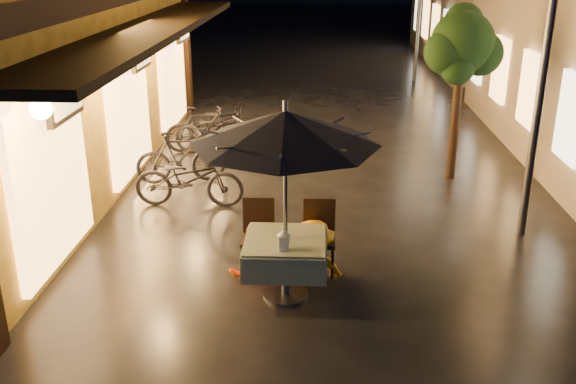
# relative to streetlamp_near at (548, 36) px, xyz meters

# --- Properties ---
(ground) EXTENTS (90.00, 90.00, 0.00)m
(ground) POSITION_rel_streetlamp_near_xyz_m (-3.00, -2.00, -2.92)
(ground) COLOR black
(ground) RESTS_ON ground
(street_tree) EXTENTS (1.43, 1.20, 3.15)m
(street_tree) POSITION_rel_streetlamp_near_xyz_m (-0.59, 2.51, -0.50)
(street_tree) COLOR black
(street_tree) RESTS_ON ground
(streetlamp_near) EXTENTS (0.36, 0.36, 4.23)m
(streetlamp_near) POSITION_rel_streetlamp_near_xyz_m (0.00, 0.00, 0.00)
(streetlamp_near) COLOR #59595E
(streetlamp_near) RESTS_ON ground
(cafe_table) EXTENTS (0.99, 0.99, 0.78)m
(cafe_table) POSITION_rel_streetlamp_near_xyz_m (-3.45, -2.03, -2.33)
(cafe_table) COLOR #59595E
(cafe_table) RESTS_ON ground
(patio_umbrella) EXTENTS (2.19, 2.19, 2.46)m
(patio_umbrella) POSITION_rel_streetlamp_near_xyz_m (-3.45, -2.03, -0.77)
(patio_umbrella) COLOR #59595E
(patio_umbrella) RESTS_ON ground
(cafe_chair_left) EXTENTS (0.42, 0.42, 0.97)m
(cafe_chair_left) POSITION_rel_streetlamp_near_xyz_m (-3.85, -1.29, -2.38)
(cafe_chair_left) COLOR black
(cafe_chair_left) RESTS_ON ground
(cafe_chair_right) EXTENTS (0.42, 0.42, 0.97)m
(cafe_chair_right) POSITION_rel_streetlamp_near_xyz_m (-3.05, -1.29, -2.38)
(cafe_chair_right) COLOR black
(cafe_chair_right) RESTS_ON ground
(table_lantern) EXTENTS (0.16, 0.16, 0.25)m
(table_lantern) POSITION_rel_streetlamp_near_xyz_m (-3.45, -2.32, -2.00)
(table_lantern) COLOR white
(table_lantern) RESTS_ON cafe_table
(person_orange) EXTENTS (0.80, 0.71, 1.38)m
(person_orange) POSITION_rel_streetlamp_near_xyz_m (-3.89, -1.48, -2.23)
(person_orange) COLOR #F83B02
(person_orange) RESTS_ON ground
(person_yellow) EXTENTS (1.12, 0.87, 1.54)m
(person_yellow) POSITION_rel_streetlamp_near_xyz_m (-3.11, -1.52, -2.15)
(person_yellow) COLOR #FF9B00
(person_yellow) RESTS_ON ground
(bicycle_0) EXTENTS (1.82, 0.65, 0.95)m
(bicycle_0) POSITION_rel_streetlamp_near_xyz_m (-5.19, 0.87, -2.44)
(bicycle_0) COLOR black
(bicycle_0) RESTS_ON ground
(bicycle_1) EXTENTS (1.67, 0.81, 0.97)m
(bicycle_1) POSITION_rel_streetlamp_near_xyz_m (-5.57, 1.99, -2.43)
(bicycle_1) COLOR black
(bicycle_1) RESTS_ON ground
(bicycle_2) EXTENTS (1.82, 0.69, 0.94)m
(bicycle_2) POSITION_rel_streetlamp_near_xyz_m (-5.17, 3.82, -2.45)
(bicycle_2) COLOR black
(bicycle_2) RESTS_ON ground
(bicycle_3) EXTENTS (1.67, 0.81, 0.97)m
(bicycle_3) POSITION_rel_streetlamp_near_xyz_m (-5.49, 3.96, -2.43)
(bicycle_3) COLOR black
(bicycle_3) RESTS_ON ground
(bicycle_4) EXTENTS (1.56, 0.66, 0.80)m
(bicycle_4) POSITION_rel_streetlamp_near_xyz_m (-5.30, 4.98, -2.52)
(bicycle_4) COLOR black
(bicycle_4) RESTS_ON ground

